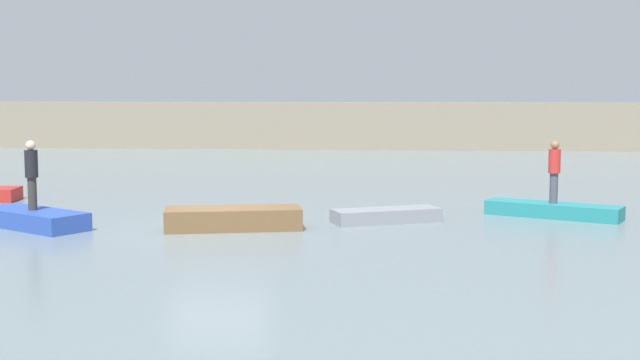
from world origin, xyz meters
TOP-DOWN VIEW (x-y plane):
  - ground_plane at (0.00, 0.00)m, footprint 120.00×120.00m
  - embankment_wall at (0.00, 28.87)m, footprint 80.00×1.20m
  - rowboat_blue at (-4.68, -0.20)m, footprint 3.32×2.68m
  - rowboat_brown at (0.40, 0.01)m, footprint 3.55×1.89m
  - rowboat_grey at (4.20, 1.42)m, footprint 2.97×1.94m
  - rowboat_teal at (8.74, 2.69)m, footprint 3.64×2.43m
  - person_red_shirt at (8.74, 2.69)m, footprint 0.32×0.32m
  - person_dark_shirt at (-4.68, -0.20)m, footprint 0.32×0.32m

SIDE VIEW (x-z plane):
  - ground_plane at x=0.00m, z-range 0.00..0.00m
  - rowboat_grey at x=4.20m, z-range 0.00..0.36m
  - rowboat_teal at x=8.74m, z-range 0.00..0.39m
  - rowboat_blue at x=-4.68m, z-range 0.00..0.45m
  - rowboat_brown at x=0.40m, z-range 0.00..0.53m
  - person_red_shirt at x=8.74m, z-range 0.48..2.19m
  - embankment_wall at x=0.00m, z-range 0.00..2.75m
  - person_dark_shirt at x=-4.68m, z-range 0.55..2.31m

